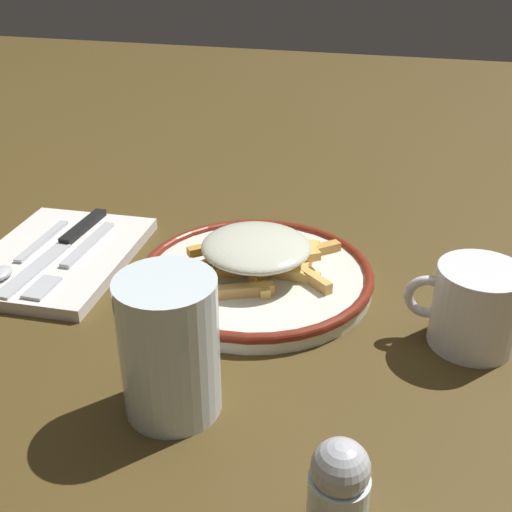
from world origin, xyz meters
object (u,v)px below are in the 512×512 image
object	(u,v)px
fries_heap	(257,252)
salt_shaker	(339,489)
napkin	(58,257)
fork	(74,258)
knife	(66,242)
spoon	(18,260)
coffee_mug	(475,307)
water_glass	(170,347)
plate	(256,276)

from	to	relation	value
fries_heap	salt_shaker	size ratio (longest dim) A/B	2.34
fries_heap	napkin	distance (m)	0.24
fork	knife	xyz separation A→B (m)	(0.03, -0.03, 0.00)
spoon	coffee_mug	world-z (taller)	coffee_mug
spoon	salt_shaker	bearing A→B (deg)	148.56
spoon	water_glass	size ratio (longest dim) A/B	1.29
knife	salt_shaker	bearing A→B (deg)	141.11
napkin	fork	xyz separation A→B (m)	(-0.03, 0.01, 0.01)
water_glass	napkin	bearing A→B (deg)	-41.20
plate	knife	size ratio (longest dim) A/B	1.19
fork	water_glass	size ratio (longest dim) A/B	1.50
napkin	water_glass	xyz separation A→B (m)	(-0.22, 0.19, 0.05)
fries_heap	knife	size ratio (longest dim) A/B	0.82
fork	salt_shaker	world-z (taller)	salt_shaker
fries_heap	knife	bearing A→B (deg)	-1.77
fries_heap	water_glass	bearing A→B (deg)	85.68
spoon	water_glass	distance (m)	0.29
fork	plate	bearing A→B (deg)	-173.95
plate	napkin	distance (m)	0.23
plate	spoon	distance (m)	0.26
napkin	spoon	xyz separation A→B (m)	(0.03, 0.03, 0.01)
salt_shaker	napkin	bearing A→B (deg)	-37.00
spoon	salt_shaker	distance (m)	0.46
plate	spoon	size ratio (longest dim) A/B	1.64
fork	coffee_mug	world-z (taller)	coffee_mug
spoon	water_glass	xyz separation A→B (m)	(-0.24, 0.16, 0.04)
coffee_mug	spoon	bearing A→B (deg)	-0.35
fries_heap	spoon	distance (m)	0.26
napkin	water_glass	distance (m)	0.29
plate	fork	xyz separation A→B (m)	(0.20, 0.02, 0.00)
knife	water_glass	distance (m)	0.30
spoon	salt_shaker	xyz separation A→B (m)	(-0.39, 0.24, 0.02)
fork	knife	distance (m)	0.04
plate	knife	distance (m)	0.23
spoon	coffee_mug	bearing A→B (deg)	179.65
fork	water_glass	world-z (taller)	water_glass
fork	knife	world-z (taller)	knife
napkin	knife	bearing A→B (deg)	-90.96
fries_heap	napkin	xyz separation A→B (m)	(0.23, 0.01, -0.03)
knife	spoon	bearing A→B (deg)	62.97
fries_heap	salt_shaker	world-z (taller)	salt_shaker
knife	salt_shaker	world-z (taller)	salt_shaker
salt_shaker	plate	bearing A→B (deg)	-65.26
salt_shaker	water_glass	bearing A→B (deg)	-29.71
knife	water_glass	size ratio (longest dim) A/B	1.79
spoon	water_glass	bearing A→B (deg)	147.56
fries_heap	water_glass	xyz separation A→B (m)	(0.02, 0.20, 0.02)
spoon	fork	bearing A→B (deg)	-157.66
water_glass	salt_shaker	xyz separation A→B (m)	(-0.14, 0.08, -0.02)
fork	coffee_mug	bearing A→B (deg)	176.53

